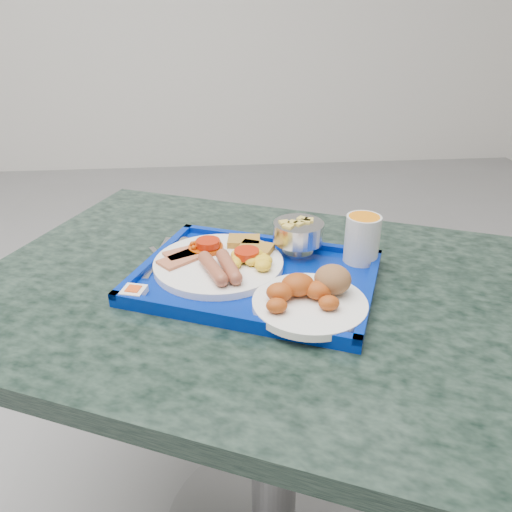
{
  "coord_description": "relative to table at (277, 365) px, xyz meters",
  "views": [
    {
      "loc": [
        0.56,
        -0.82,
        1.14
      ],
      "look_at": [
        0.63,
        -0.04,
        0.74
      ],
      "focal_mm": 35.0,
      "sensor_mm": 36.0,
      "label": 1
    }
  ],
  "objects": [
    {
      "name": "spoon",
      "position": [
        -0.18,
        0.15,
        0.2
      ],
      "size": [
        0.09,
        0.16,
        0.01
      ],
      "rotation": [
        0.0,
        0.0,
        0.45
      ],
      "color": "#BABABC",
      "rests_on": "tray"
    },
    {
      "name": "knife",
      "position": [
        -0.22,
        0.11,
        0.19
      ],
      "size": [
        0.04,
        0.17,
        0.0
      ],
      "primitive_type": "cube",
      "rotation": [
        0.0,
        0.0,
        -0.18
      ],
      "color": "#BABABC",
      "rests_on": "tray"
    },
    {
      "name": "main_plate",
      "position": [
        -0.1,
        0.06,
        0.2
      ],
      "size": [
        0.24,
        0.24,
        0.04
      ],
      "rotation": [
        0.0,
        0.0,
        0.17
      ],
      "color": "white",
      "rests_on": "tray"
    },
    {
      "name": "tray",
      "position": [
        -0.04,
        0.02,
        0.19
      ],
      "size": [
        0.5,
        0.44,
        0.02
      ],
      "rotation": [
        0.0,
        0.0,
        -0.41
      ],
      "color": "#032297",
      "rests_on": "table"
    },
    {
      "name": "bread_plate",
      "position": [
        0.04,
        -0.09,
        0.21
      ],
      "size": [
        0.19,
        0.19,
        0.06
      ],
      "rotation": [
        0.0,
        0.0,
        0.01
      ],
      "color": "white",
      "rests_on": "tray"
    },
    {
      "name": "jam_packet",
      "position": [
        -0.25,
        -0.03,
        0.2
      ],
      "size": [
        0.05,
        0.05,
        0.01
      ],
      "rotation": [
        0.0,
        0.0,
        -0.29
      ],
      "color": "white",
      "rests_on": "tray"
    },
    {
      "name": "table",
      "position": [
        0.0,
        0.0,
        0.0
      ],
      "size": [
        1.31,
        1.12,
        0.69
      ],
      "rotation": [
        0.0,
        0.0,
        -0.42
      ],
      "color": "gray",
      "rests_on": "floor"
    },
    {
      "name": "fruit_bowl",
      "position": [
        0.05,
        0.1,
        0.24
      ],
      "size": [
        0.1,
        0.1,
        0.07
      ],
      "color": "#BABABC",
      "rests_on": "tray"
    },
    {
      "name": "juice_cup",
      "position": [
        0.16,
        0.06,
        0.24
      ],
      "size": [
        0.06,
        0.06,
        0.09
      ],
      "color": "silver",
      "rests_on": "tray"
    }
  ]
}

